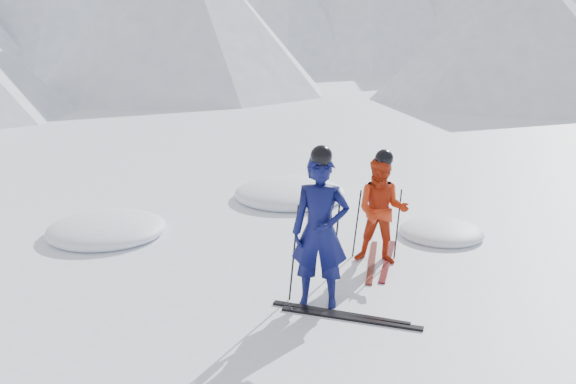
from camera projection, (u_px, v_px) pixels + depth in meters
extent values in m
plane|color=white|center=(426.00, 270.00, 8.67)|extent=(160.00, 160.00, 0.00)
cone|color=#B2BCD1|center=(289.00, 2.00, 49.47)|extent=(19.63, 19.63, 10.85)
cone|color=#B2BCD1|center=(520.00, 30.00, 28.62)|extent=(14.00, 14.00, 6.50)
cone|color=#B2BCD1|center=(178.00, 5.00, 31.78)|extent=(16.00, 16.00, 9.00)
imported|color=#0B0E44|center=(320.00, 232.00, 7.37)|extent=(0.80, 0.64, 1.91)
imported|color=#B92C0E|center=(382.00, 211.00, 8.78)|extent=(0.93, 0.83, 1.58)
cylinder|color=black|center=(294.00, 253.00, 7.55)|extent=(0.13, 0.09, 1.27)
cylinder|color=black|center=(335.00, 248.00, 7.73)|extent=(0.13, 0.08, 1.27)
cylinder|color=black|center=(357.00, 224.00, 9.04)|extent=(0.11, 0.09, 1.05)
cylinder|color=black|center=(398.00, 224.00, 9.03)|extent=(0.11, 0.08, 1.05)
cube|color=black|center=(372.00, 262.00, 8.96)|extent=(0.63, 1.64, 0.03)
cube|color=black|center=(388.00, 261.00, 8.99)|extent=(0.74, 1.60, 0.03)
cube|color=black|center=(340.00, 313.00, 7.33)|extent=(1.53, 0.90, 0.03)
cube|color=black|center=(351.00, 318.00, 7.20)|extent=(1.56, 0.85, 0.03)
ellipsoid|color=white|center=(107.00, 234.00, 10.18)|extent=(1.96, 1.96, 0.43)
ellipsoid|color=white|center=(441.00, 236.00, 10.12)|extent=(1.39, 1.39, 0.31)
ellipsoid|color=white|center=(290.00, 198.00, 12.35)|extent=(2.26, 2.26, 0.50)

